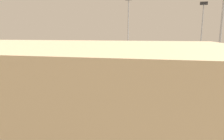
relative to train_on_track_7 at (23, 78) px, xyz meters
The scene contains 17 objects.
ground_plane 35.29m from the train_on_track_7, 150.21° to the right, with size 400.00×400.00×0.00m, color gray.
track_bed_0 46.52m from the train_on_track_7, 131.14° to the right, with size 140.00×2.80×0.12m, color #3D3833.
track_bed_1 42.88m from the train_on_track_7, 135.54° to the right, with size 140.00×2.80×0.12m, color #4C443D.
track_bed_2 39.55m from the train_on_track_7, 140.72° to the right, with size 140.00×2.80×0.12m, color #4C443D.
track_bed_3 36.59m from the train_on_track_7, 146.81° to the right, with size 140.00×2.80×0.12m, color #4C443D.
track_bed_4 34.12m from the train_on_track_7, 153.86° to the right, with size 140.00×2.80×0.12m, color #3D3833.
track_bed_5 32.23m from the train_on_track_7, 161.89° to the right, with size 140.00×2.80×0.12m, color #4C443D.
track_bed_6 31.05m from the train_on_track_7, behind, with size 140.00×2.80×0.12m, color #4C443D.
track_bed_7 30.64m from the train_on_track_7, behind, with size 140.00×2.80×0.12m, color #4C443D.
train_on_track_7 is the anchor object (origin of this frame).
train_on_track_0 37.60m from the train_on_track_7, 111.43° to the right, with size 71.40×3.00×5.00m.
train_on_track_5 48.40m from the train_on_track_7, 168.08° to the right, with size 71.40×3.06×5.00m.
train_on_track_1 39.78m from the train_on_track_7, 131.05° to the right, with size 139.00×3.06×4.40m.
light_mast_0 68.73m from the train_on_track_7, 144.84° to the right, with size 2.80×0.70×27.08m.
light_mast_1 52.81m from the train_on_track_7, behind, with size 2.80×0.70×28.92m.
light_mast_2 47.79m from the train_on_track_7, 123.96° to the right, with size 2.80×0.70×29.69m.
signal_gantry 50.68m from the train_on_track_7, 159.67° to the right, with size 0.70×40.00×8.80m.
Camera 1 is at (-6.46, 65.87, 14.53)m, focal length 31.53 mm.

